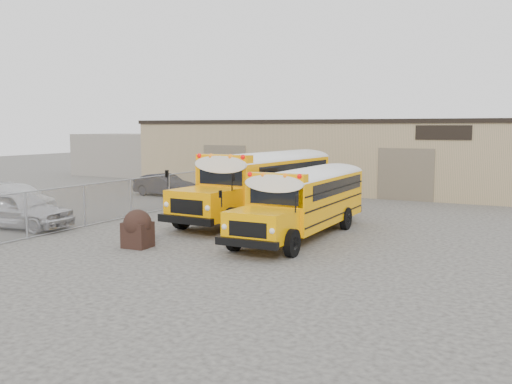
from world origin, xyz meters
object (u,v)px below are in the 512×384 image
at_px(tarp_bundle, 138,228).
at_px(car_dark, 165,185).
at_px(school_bus_right, 348,184).
at_px(school_bus_left, 320,170).
at_px(car_white, 19,198).
at_px(car_silver, 19,209).

height_order(tarp_bundle, car_dark, same).
distance_m(school_bus_right, tarp_bundle, 11.18).
bearing_deg(school_bus_left, car_white, -139.76).
relative_size(car_white, car_dark, 1.14).
bearing_deg(car_silver, tarp_bundle, -102.84).
bearing_deg(car_white, car_dark, -5.61).
relative_size(school_bus_right, car_white, 1.95).
height_order(school_bus_left, school_bus_right, school_bus_left).
bearing_deg(tarp_bundle, school_bus_right, 67.68).
height_order(car_silver, car_white, car_silver).
distance_m(school_bus_left, car_dark, 9.67).
bearing_deg(tarp_bundle, school_bus_left, 85.03).
xyz_separation_m(tarp_bundle, car_white, (-10.85, 4.17, -0.02)).
distance_m(school_bus_left, school_bus_right, 5.08).
relative_size(tarp_bundle, car_white, 0.29).
relative_size(school_bus_left, car_silver, 2.27).
bearing_deg(car_white, school_bus_right, -56.13).
relative_size(school_bus_right, tarp_bundle, 6.73).
bearing_deg(car_dark, car_silver, -168.07).
xyz_separation_m(car_white, car_dark, (2.66, 8.52, 0.00)).
bearing_deg(car_dark, tarp_bundle, -141.76).
distance_m(tarp_bundle, car_silver, 6.87).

